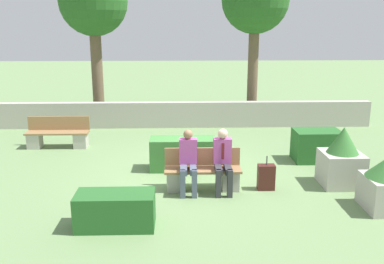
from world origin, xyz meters
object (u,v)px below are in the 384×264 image
(tree_center_left, at_px, (255,2))
(bench_front, at_px, (203,174))
(planter_corner_right, at_px, (342,159))
(person_seated_man, at_px, (223,158))
(bench_left_side, at_px, (58,136))
(person_seated_woman, at_px, (188,159))
(suitcase, at_px, (266,177))
(tree_leftmost, at_px, (93,4))

(tree_center_left, bearing_deg, bench_front, -108.05)
(planter_corner_right, bearing_deg, tree_center_left, 98.12)
(person_seated_man, bearing_deg, bench_front, 161.72)
(person_seated_man, distance_m, planter_corner_right, 2.67)
(bench_left_side, xyz_separation_m, person_seated_woman, (3.68, -3.43, 0.40))
(planter_corner_right, height_order, suitcase, planter_corner_right)
(bench_front, height_order, tree_leftmost, tree_leftmost)
(bench_front, relative_size, person_seated_woman, 1.23)
(tree_center_left, bearing_deg, suitcase, -96.69)
(person_seated_man, relative_size, person_seated_woman, 1.01)
(person_seated_woman, xyz_separation_m, tree_leftmost, (-3.19, 7.32, 3.38))
(bench_left_side, distance_m, person_seated_woman, 5.05)
(bench_front, xyz_separation_m, tree_leftmost, (-3.51, 7.18, 3.79))
(person_seated_man, xyz_separation_m, suitcase, (0.95, 0.06, -0.47))
(bench_front, xyz_separation_m, planter_corner_right, (3.07, 0.14, 0.26))
(bench_left_side, xyz_separation_m, suitcase, (5.36, -3.37, -0.05))
(tree_leftmost, distance_m, tree_center_left, 5.69)
(suitcase, relative_size, tree_center_left, 0.14)
(bench_left_side, distance_m, tree_center_left, 7.96)
(suitcase, height_order, tree_leftmost, tree_leftmost)
(bench_front, xyz_separation_m, person_seated_woman, (-0.32, -0.14, 0.41))
(bench_front, height_order, bench_left_side, same)
(bench_front, bearing_deg, bench_left_side, 140.56)
(person_seated_man, distance_m, suitcase, 1.06)
(bench_left_side, relative_size, person_seated_woman, 1.33)
(planter_corner_right, relative_size, tree_leftmost, 0.24)
(planter_corner_right, bearing_deg, tree_leftmost, 133.04)
(tree_center_left, bearing_deg, person_seated_woman, -110.11)
(bench_front, bearing_deg, tree_center_left, 71.95)
(person_seated_man, bearing_deg, bench_left_side, 142.17)
(bench_front, bearing_deg, person_seated_man, -18.28)
(person_seated_man, height_order, suitcase, person_seated_man)
(planter_corner_right, height_order, tree_leftmost, tree_leftmost)
(planter_corner_right, distance_m, tree_leftmost, 10.26)
(bench_left_side, bearing_deg, tree_leftmost, 86.58)
(suitcase, height_order, tree_center_left, tree_center_left)
(bench_front, distance_m, tree_leftmost, 8.85)
(bench_front, xyz_separation_m, person_seated_man, (0.41, -0.14, 0.42))
(person_seated_man, distance_m, person_seated_woman, 0.73)
(bench_left_side, distance_m, suitcase, 6.33)
(suitcase, xyz_separation_m, tree_leftmost, (-4.87, 7.26, 3.84))
(planter_corner_right, bearing_deg, person_seated_man, -174.03)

